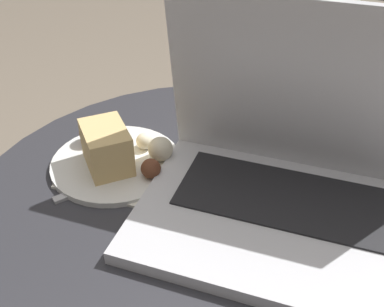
% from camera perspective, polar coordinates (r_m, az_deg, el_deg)
% --- Properties ---
extents(table, '(0.73, 0.73, 0.56)m').
position_cam_1_polar(table, '(0.72, 3.55, -15.55)').
color(table, '#515156').
rests_on(table, ground_plane).
extents(napkin, '(0.21, 0.18, 0.00)m').
position_cam_1_polar(napkin, '(0.67, -8.41, -2.64)').
color(napkin, silver).
rests_on(napkin, table).
extents(laptop, '(0.44, 0.37, 0.27)m').
position_cam_1_polar(laptop, '(0.59, 12.55, -3.12)').
color(laptop, silver).
rests_on(laptop, table).
extents(beer_glass, '(0.07, 0.07, 0.26)m').
position_cam_1_polar(beer_glass, '(0.70, 15.81, 10.13)').
color(beer_glass, '#C6701E').
rests_on(beer_glass, table).
extents(snack_plate, '(0.20, 0.20, 0.07)m').
position_cam_1_polar(snack_plate, '(0.68, -9.68, -0.03)').
color(snack_plate, silver).
rests_on(snack_plate, table).
extents(fork, '(0.07, 0.17, 0.00)m').
position_cam_1_polar(fork, '(0.67, -9.02, -2.87)').
color(fork, '#B2B2B7').
rests_on(fork, table).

